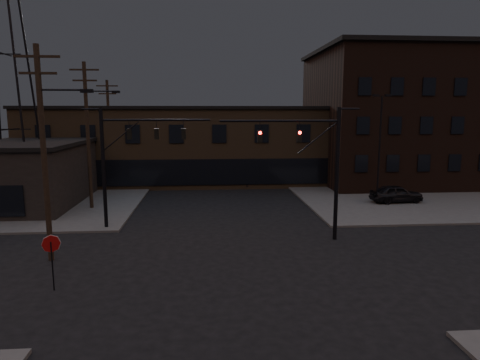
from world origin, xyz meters
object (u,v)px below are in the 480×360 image
at_px(parked_car_lot_a, 396,194).
at_px(car_crossing, 247,179).
at_px(traffic_signal_near, 319,159).
at_px(parked_car_lot_b, 405,182).
at_px(traffic_signal_far, 123,154).
at_px(stop_sign, 51,250).

bearing_deg(parked_car_lot_a, car_crossing, 44.19).
relative_size(traffic_signal_near, parked_car_lot_b, 1.55).
relative_size(traffic_signal_far, parked_car_lot_a, 1.83).
height_order(traffic_signal_far, parked_car_lot_a, traffic_signal_far).
bearing_deg(stop_sign, parked_car_lot_a, 35.29).
height_order(traffic_signal_far, car_crossing, traffic_signal_far).
xyz_separation_m(traffic_signal_near, traffic_signal_far, (-12.07, 3.50, 0.08)).
distance_m(traffic_signal_near, stop_sign, 15.17).
relative_size(parked_car_lot_a, car_crossing, 0.98).
bearing_deg(traffic_signal_far, parked_car_lot_a, 15.86).
bearing_deg(traffic_signal_far, car_crossing, 59.38).
bearing_deg(parked_car_lot_b, parked_car_lot_a, 147.34).
xyz_separation_m(traffic_signal_far, stop_sign, (-1.28, -9.99, -3.17)).
distance_m(parked_car_lot_b, car_crossing, 15.92).
height_order(traffic_signal_near, parked_car_lot_b, traffic_signal_near).
distance_m(traffic_signal_near, traffic_signal_far, 12.57).
xyz_separation_m(parked_car_lot_a, parked_car_lot_b, (3.43, 5.52, 0.01)).
distance_m(stop_sign, car_crossing, 28.47).
height_order(traffic_signal_far, parked_car_lot_b, traffic_signal_far).
xyz_separation_m(stop_sign, car_crossing, (10.92, 26.27, -1.11)).
xyz_separation_m(parked_car_lot_a, car_crossing, (-11.79, 10.20, -0.16)).
height_order(stop_sign, parked_car_lot_b, stop_sign).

